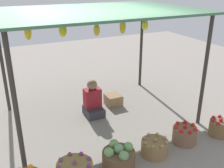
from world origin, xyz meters
TOP-DOWN VIEW (x-y plane):
  - ground_plane at (0.00, 0.00)m, footprint 14.00×14.00m
  - market_stall_structure at (-0.01, 0.01)m, footprint 3.63×2.53m
  - vendor_person at (-0.09, 0.11)m, footprint 0.36×0.44m
  - basket_cabbages at (-0.34, -1.57)m, footprint 0.51×0.51m
  - basket_potatoes at (0.31, -1.57)m, footprint 0.44×0.44m
  - basket_red_tomatoes at (0.98, -1.51)m, footprint 0.42×0.42m
  - basket_red_apples at (1.71, -1.60)m, footprint 0.37×0.37m
  - wooden_crate_near_vendor at (0.50, 0.35)m, footprint 0.34×0.34m

SIDE VIEW (x-z plane):
  - ground_plane at x=0.00m, z-range 0.00..0.00m
  - wooden_crate_near_vendor at x=0.50m, z-range 0.00..0.24m
  - basket_potatoes at x=0.31m, z-range -0.02..0.28m
  - basket_red_apples at x=1.71m, z-range -0.02..0.32m
  - basket_red_tomatoes at x=0.98m, z-range -0.02..0.32m
  - basket_cabbages at x=-0.34m, z-range -0.03..0.35m
  - vendor_person at x=-0.09m, z-range -0.09..0.69m
  - market_stall_structure at x=-0.01m, z-range 0.94..3.10m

